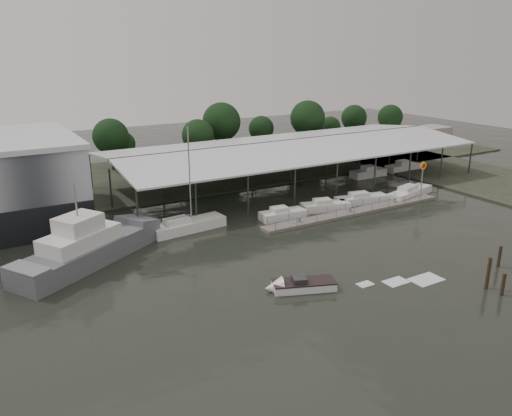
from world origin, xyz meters
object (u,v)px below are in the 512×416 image
white_sailboat (187,225)px  shell_fuel_sign (423,173)px  speedboat_underway (298,286)px  grey_trawler (90,247)px

white_sailboat → shell_fuel_sign: bearing=-14.3°
white_sailboat → speedboat_underway: 19.32m
grey_trawler → white_sailboat: (11.91, 3.35, -0.93)m
grey_trawler → speedboat_underway: (14.52, -15.80, -1.19)m
shell_fuel_sign → white_sailboat: white_sailboat is taller
shell_fuel_sign → grey_trawler: 45.60m
speedboat_underway → grey_trawler: bearing=-26.5°
shell_fuel_sign → white_sailboat: (-33.59, 5.13, -3.28)m
grey_trawler → speedboat_underway: grey_trawler is taller
grey_trawler → speedboat_underway: 21.49m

